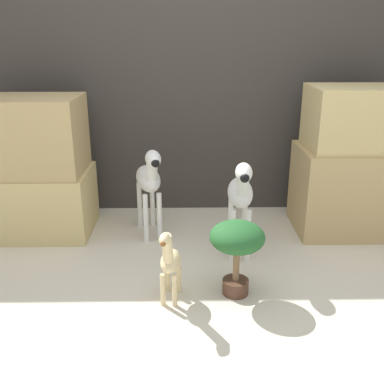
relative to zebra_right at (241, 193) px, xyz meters
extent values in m
plane|color=beige|center=(-0.31, -0.67, -0.46)|extent=(14.00, 14.00, 0.00)
cube|color=#38332D|center=(-0.31, 0.93, 0.64)|extent=(6.40, 0.08, 2.20)
cube|color=#D1B775|center=(-1.55, 0.43, -0.21)|extent=(0.88, 0.59, 0.49)
cube|color=tan|center=(-1.55, 0.43, 0.31)|extent=(0.82, 0.55, 0.56)
cube|color=tan|center=(0.93, 0.43, -0.13)|extent=(0.88, 0.59, 0.66)
cube|color=#D1B775|center=(0.93, 0.43, 0.43)|extent=(0.78, 0.53, 0.46)
cylinder|color=white|center=(0.05, -0.10, -0.27)|extent=(0.04, 0.04, 0.37)
cylinder|color=white|center=(-0.06, -0.10, -0.27)|extent=(0.04, 0.04, 0.37)
cylinder|color=white|center=(0.06, 0.19, -0.27)|extent=(0.04, 0.04, 0.37)
cylinder|color=white|center=(-0.04, 0.20, -0.27)|extent=(0.04, 0.04, 0.37)
ellipsoid|color=white|center=(0.00, 0.05, -0.01)|extent=(0.19, 0.43, 0.17)
cylinder|color=white|center=(-0.01, -0.13, 0.12)|extent=(0.09, 0.14, 0.21)
ellipsoid|color=white|center=(-0.01, -0.19, 0.21)|extent=(0.12, 0.20, 0.12)
sphere|color=black|center=(-0.01, -0.27, 0.20)|extent=(0.06, 0.06, 0.06)
cube|color=black|center=(-0.01, -0.13, 0.13)|extent=(0.02, 0.08, 0.18)
cylinder|color=white|center=(-0.57, 0.24, -0.27)|extent=(0.04, 0.04, 0.37)
cylinder|color=white|center=(-0.67, 0.22, -0.27)|extent=(0.04, 0.04, 0.37)
cylinder|color=white|center=(-0.64, 0.52, -0.27)|extent=(0.04, 0.04, 0.37)
cylinder|color=white|center=(-0.74, 0.50, -0.27)|extent=(0.04, 0.04, 0.37)
ellipsoid|color=white|center=(-0.65, 0.37, -0.01)|extent=(0.27, 0.45, 0.17)
cylinder|color=white|center=(-0.61, 0.20, 0.12)|extent=(0.11, 0.15, 0.21)
ellipsoid|color=white|center=(-0.59, 0.14, 0.21)|extent=(0.15, 0.21, 0.12)
sphere|color=black|center=(-0.57, 0.06, 0.20)|extent=(0.06, 0.06, 0.06)
cube|color=black|center=(-0.61, 0.20, 0.13)|extent=(0.04, 0.08, 0.18)
cylinder|color=beige|center=(-0.44, -0.63, -0.36)|extent=(0.03, 0.03, 0.20)
cylinder|color=beige|center=(-0.51, -0.62, -0.36)|extent=(0.03, 0.03, 0.20)
cylinder|color=beige|center=(-0.42, -0.49, -0.36)|extent=(0.03, 0.03, 0.20)
cylinder|color=beige|center=(-0.48, -0.47, -0.36)|extent=(0.03, 0.03, 0.20)
ellipsoid|color=beige|center=(-0.46, -0.55, -0.21)|extent=(0.15, 0.23, 0.11)
cylinder|color=beige|center=(-0.47, -0.64, -0.09)|extent=(0.08, 0.13, 0.21)
ellipsoid|color=beige|center=(-0.48, -0.70, 0.00)|extent=(0.07, 0.11, 0.06)
sphere|color=brown|center=(-0.49, -0.75, -0.01)|extent=(0.03, 0.03, 0.03)
cylinder|color=#513323|center=(-0.08, -0.50, -0.41)|extent=(0.16, 0.16, 0.09)
cylinder|color=brown|center=(-0.08, -0.50, -0.27)|extent=(0.04, 0.04, 0.19)
ellipsoid|color=#235B28|center=(-0.08, -0.50, -0.09)|extent=(0.32, 0.32, 0.18)
camera|label=1|loc=(-0.37, -2.85, 1.03)|focal=42.00mm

